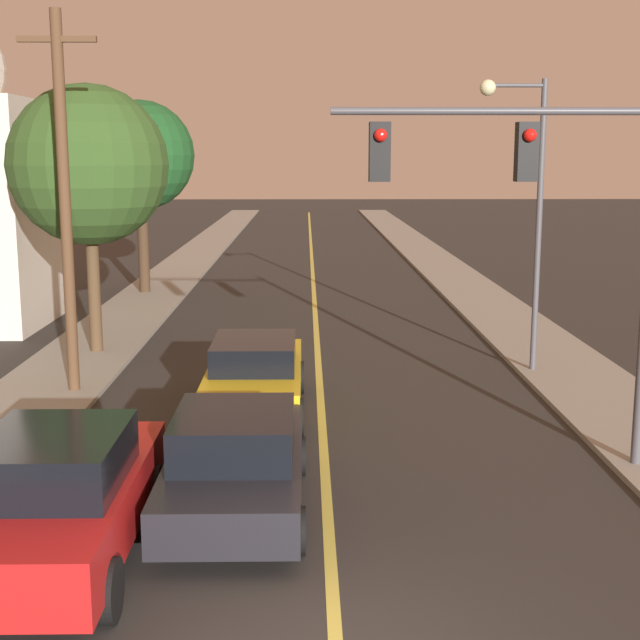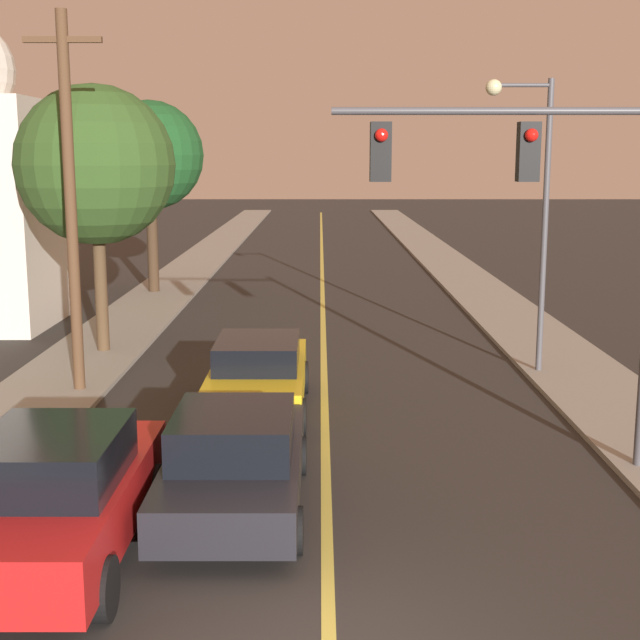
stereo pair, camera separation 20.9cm
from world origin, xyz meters
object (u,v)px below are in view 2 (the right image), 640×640
at_px(car_near_lane_second, 254,374).
at_px(car_outer_lane_front, 53,496).
at_px(car_near_lane_front, 231,460).
at_px(tree_left_far, 145,156).
at_px(streetlamp_right, 526,186).
at_px(utility_pole_left, 65,198).
at_px(traffic_signal_mast, 543,204).
at_px(tree_left_near, 91,166).

distance_m(car_near_lane_second, car_outer_lane_front, 6.94).
height_order(car_near_lane_front, car_outer_lane_front, car_outer_lane_front).
relative_size(car_near_lane_second, tree_left_far, 0.70).
xyz_separation_m(streetlamp_right, utility_pole_left, (-9.99, -1.70, -0.19)).
relative_size(car_near_lane_front, streetlamp_right, 0.70).
relative_size(car_outer_lane_front, streetlamp_right, 0.72).
height_order(streetlamp_right, tree_left_far, tree_left_far).
relative_size(car_near_lane_second, car_outer_lane_front, 1.01).
xyz_separation_m(car_near_lane_second, tree_left_far, (-4.96, 15.64, 4.28)).
bearing_deg(streetlamp_right, car_near_lane_front, -126.26).
bearing_deg(traffic_signal_mast, streetlamp_right, 79.01).
bearing_deg(car_outer_lane_front, tree_left_near, 100.96).
bearing_deg(car_near_lane_front, traffic_signal_mast, 19.05).
height_order(streetlamp_right, utility_pole_left, utility_pole_left).
relative_size(car_near_lane_front, car_outer_lane_front, 0.98).
bearing_deg(traffic_signal_mast, car_near_lane_front, -160.95).
bearing_deg(car_outer_lane_front, tree_left_far, 97.42).
bearing_deg(car_near_lane_second, utility_pole_left, 159.30).
height_order(traffic_signal_mast, tree_left_far, tree_left_far).
xyz_separation_m(car_near_lane_second, tree_left_near, (-4.40, 5.41, 4.03)).
height_order(traffic_signal_mast, tree_left_near, tree_left_near).
height_order(car_near_lane_front, streetlamp_right, streetlamp_right).
relative_size(car_near_lane_front, car_near_lane_second, 0.97).
bearing_deg(tree_left_far, car_near_lane_front, -76.47).
bearing_deg(tree_left_far, tree_left_near, -86.83).
bearing_deg(car_near_lane_front, tree_left_far, 103.53).
height_order(car_near_lane_front, traffic_signal_mast, traffic_signal_mast).
xyz_separation_m(car_near_lane_second, traffic_signal_mast, (4.73, -3.35, 3.54)).
distance_m(car_near_lane_second, streetlamp_right, 7.70).
distance_m(car_near_lane_front, tree_left_far, 21.65).
relative_size(traffic_signal_mast, utility_pole_left, 0.75).
bearing_deg(car_near_lane_front, utility_pole_left, 121.54).
bearing_deg(car_outer_lane_front, traffic_signal_mast, 25.73).
bearing_deg(tree_left_near, utility_pole_left, -83.91).
xyz_separation_m(tree_left_near, tree_left_far, (-0.57, 10.23, 0.24)).
xyz_separation_m(car_outer_lane_front, streetlamp_right, (8.07, 9.83, 3.51)).
bearing_deg(traffic_signal_mast, car_near_lane_second, 144.73).
bearing_deg(car_outer_lane_front, streetlamp_right, 50.61).
bearing_deg(car_near_lane_front, car_outer_lane_front, -141.51).
relative_size(car_outer_lane_front, utility_pole_left, 0.61).
relative_size(traffic_signal_mast, tree_left_far, 0.84).
bearing_deg(car_near_lane_second, car_near_lane_front, -90.00).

